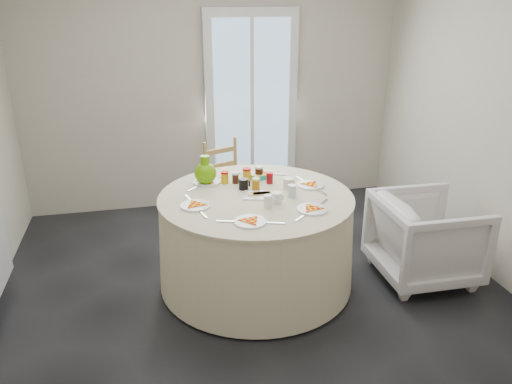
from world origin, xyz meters
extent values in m
plane|color=black|center=(0.00, 0.00, 0.00)|extent=(4.00, 4.00, 0.00)
cube|color=#BCB5A3|center=(0.00, 2.00, 1.30)|extent=(4.00, 0.02, 2.60)
cube|color=#BCB5A3|center=(2.00, 0.00, 1.30)|extent=(0.02, 4.00, 2.60)
cube|color=silver|center=(0.40, 1.95, 1.05)|extent=(1.00, 0.08, 2.10)
cylinder|color=beige|center=(0.05, 0.20, 0.38)|extent=(1.56, 1.56, 0.79)
imported|color=silver|center=(1.43, -0.02, 0.39)|extent=(0.72, 0.77, 0.78)
cube|color=#0EA799|center=(0.16, 0.55, 0.79)|extent=(0.14, 0.12, 0.05)
camera|label=1|loc=(-0.74, -3.28, 2.22)|focal=35.00mm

